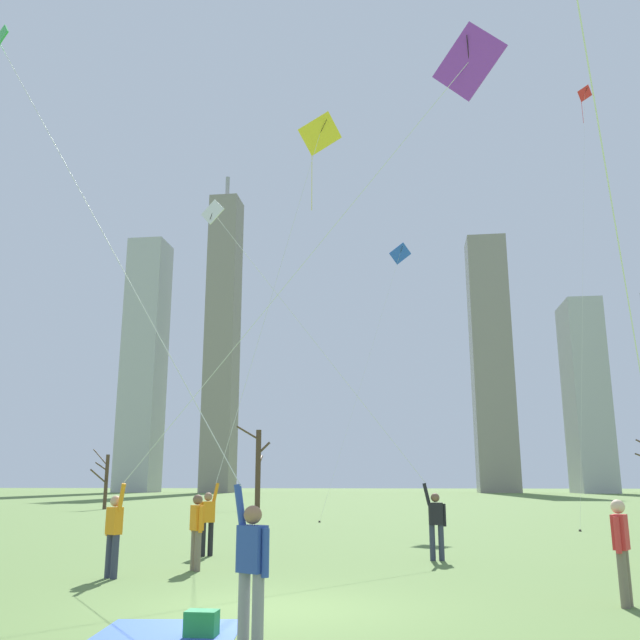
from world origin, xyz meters
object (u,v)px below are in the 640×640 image
distant_kite_drifting_left_blue (396,267)px  bare_tree_left_of_center (105,480)px  distant_kite_high_overhead_red (584,132)px  bare_tree_center (258,465)px  kite_flyer_far_back_green (210,480)px  kite_flyer_midfield_center_purple (201,415)px  kite_flyer_midfield_right_teal (635,336)px  picnic_spot (188,626)px  kite_flyer_foreground_left_white (401,473)px  kite_flyer_foreground_right_yellow (245,389)px  bystander_strolling_midfield (622,546)px  bystander_watching_nearby (197,528)px

distant_kite_drifting_left_blue → bare_tree_left_of_center: distant_kite_drifting_left_blue is taller
distant_kite_high_overhead_red → bare_tree_center: 31.77m
kite_flyer_far_back_green → kite_flyer_midfield_center_purple: bearing=108.9°
kite_flyer_midfield_right_teal → picnic_spot: bearing=149.3°
kite_flyer_midfield_center_purple → distant_kite_high_overhead_red: distant_kite_high_overhead_red is taller
kite_flyer_foreground_left_white → picnic_spot: kite_flyer_foreground_left_white is taller
kite_flyer_foreground_right_yellow → kite_flyer_far_back_green: bearing=-78.6°
distant_kite_high_overhead_red → bare_tree_center: distant_kite_high_overhead_red is taller
kite_flyer_midfield_right_teal → bare_tree_center: size_ratio=2.09×
kite_flyer_foreground_left_white → bare_tree_center: (-11.00, 32.88, 0.97)m
distant_kite_high_overhead_red → bare_tree_left_of_center: 38.35m
kite_flyer_foreground_right_yellow → kite_flyer_midfield_right_teal: bearing=-62.8°
bystander_strolling_midfield → bare_tree_left_of_center: bare_tree_left_of_center is taller
kite_flyer_foreground_left_white → bystander_strolling_midfield: 7.30m
kite_flyer_foreground_left_white → kite_flyer_foreground_right_yellow: kite_flyer_foreground_right_yellow is taller
kite_flyer_foreground_left_white → picnic_spot: 9.59m
kite_flyer_foreground_left_white → distant_kite_high_overhead_red: size_ratio=0.48×
bystander_watching_nearby → bystander_strolling_midfield: same height
kite_flyer_midfield_center_purple → bare_tree_left_of_center: (-17.45, 34.21, -1.17)m
kite_flyer_midfield_center_purple → kite_flyer_midfield_right_teal: bearing=-49.5°
kite_flyer_foreground_left_white → picnic_spot: (-2.66, -8.99, -2.03)m
kite_flyer_midfield_right_teal → kite_flyer_foreground_right_yellow: bearing=117.2°
kite_flyer_foreground_right_yellow → bare_tree_left_of_center: bearing=120.8°
kite_flyer_midfield_right_teal → bystander_watching_nearby: kite_flyer_midfield_right_teal is taller
kite_flyer_far_back_green → distant_kite_high_overhead_red: 32.00m
bare_tree_center → bare_tree_left_of_center: bearing=-162.4°
kite_flyer_far_back_green → distant_kite_drifting_left_blue: 30.90m
kite_flyer_midfield_center_purple → bystander_watching_nearby: 2.99m
kite_flyer_midfield_right_teal → distant_kite_drifting_left_blue: 32.70m
kite_flyer_foreground_right_yellow → picnic_spot: (1.77, -10.10, -4.41)m
distant_kite_high_overhead_red → picnic_spot: bearing=-117.2°
kite_flyer_midfield_center_purple → bare_tree_center: size_ratio=1.80×
bare_tree_left_of_center → kite_flyer_foreground_right_yellow: bearing=-59.2°
kite_flyer_far_back_green → distant_kite_drifting_left_blue: size_ratio=0.69×
distant_kite_high_overhead_red → picnic_spot: size_ratio=11.27×
bare_tree_center → bystander_watching_nearby: bearing=-79.7°
kite_flyer_midfield_right_teal → kite_flyer_foreground_right_yellow: 14.67m
bystander_strolling_midfield → distant_kite_drifting_left_blue: distant_kite_drifting_left_blue is taller
kite_flyer_foreground_left_white → bare_tree_left_of_center: 36.50m
kite_flyer_midfield_right_teal → picnic_spot: (-4.90, 2.91, -3.06)m
distant_kite_high_overhead_red → picnic_spot: 32.77m
kite_flyer_midfield_right_teal → bystander_watching_nearby: 11.53m
distant_kite_high_overhead_red → distant_kite_drifting_left_blue: bearing=156.4°
kite_flyer_foreground_left_white → distant_kite_drifting_left_blue: 22.23m
kite_flyer_midfield_right_teal → bare_tree_left_of_center: 47.74m
bystander_strolling_midfield → bystander_watching_nearby: bearing=156.7°
picnic_spot → bystander_watching_nearby: bearing=106.7°
picnic_spot → bare_tree_center: bare_tree_center is taller
bystander_strolling_midfield → bare_tree_center: 41.81m
kite_flyer_midfield_right_teal → bystander_strolling_midfield: bearing=77.2°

